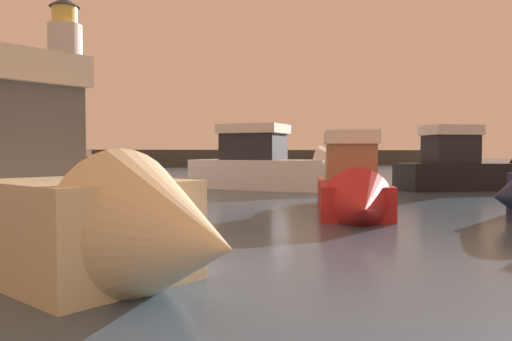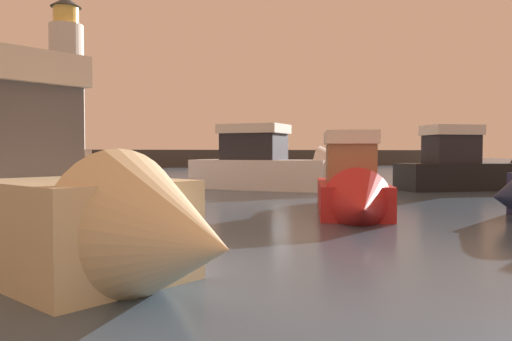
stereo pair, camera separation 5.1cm
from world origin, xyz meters
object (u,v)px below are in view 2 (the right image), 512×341
object	(u,v)px
motorboat_2	(286,168)
motorboat_3	(483,170)
motorboat_1	(353,189)
lighthouse	(67,78)
motorboat_6	(39,194)
motorboat_5	(84,183)

from	to	relation	value
motorboat_2	motorboat_3	size ratio (longest dim) A/B	0.98
motorboat_1	motorboat_3	size ratio (longest dim) A/B	0.75
lighthouse	motorboat_6	distance (m)	55.31
motorboat_5	motorboat_3	bearing A→B (deg)	-5.74
motorboat_2	motorboat_3	xyz separation A→B (m)	(8.70, -2.97, -0.09)
lighthouse	motorboat_5	bearing A→B (deg)	-87.64
motorboat_1	motorboat_2	xyz separation A→B (m)	(1.96, 9.65, 0.29)
motorboat_2	motorboat_5	bearing A→B (deg)	-172.32
motorboat_3	motorboat_6	size ratio (longest dim) A/B	1.02
lighthouse	motorboat_6	bearing A→B (deg)	-88.85
motorboat_2	motorboat_6	bearing A→B (deg)	-125.53
motorboat_5	motorboat_1	bearing A→B (deg)	-50.57
motorboat_6	motorboat_5	bearing A→B (deg)	86.95
lighthouse	motorboat_3	bearing A→B (deg)	-66.30
motorboat_1	motorboat_5	size ratio (longest dim) A/B	1.09
motorboat_3	motorboat_6	world-z (taller)	motorboat_6
lighthouse	motorboat_1	world-z (taller)	lighthouse
motorboat_2	motorboat_1	bearing A→B (deg)	-101.49
motorboat_3	motorboat_2	bearing A→B (deg)	161.13
lighthouse	motorboat_2	world-z (taller)	lighthouse
lighthouse	motorboat_2	size ratio (longest dim) A/B	2.20
motorboat_1	motorboat_2	size ratio (longest dim) A/B	0.77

